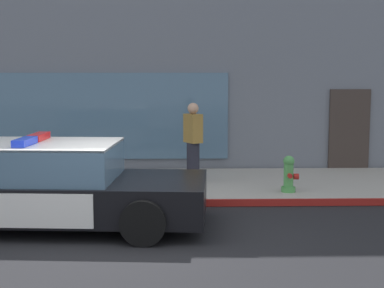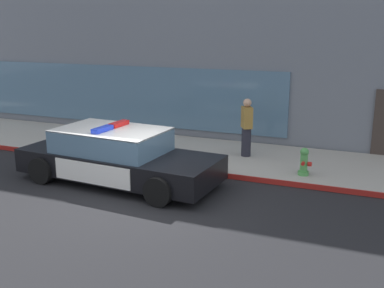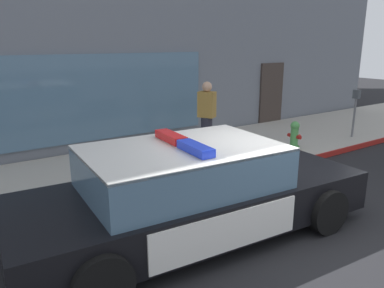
# 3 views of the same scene
# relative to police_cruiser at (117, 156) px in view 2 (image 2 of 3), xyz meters

# --- Properties ---
(ground) EXTENTS (48.00, 48.00, 0.00)m
(ground) POSITION_rel_police_cruiser_xyz_m (1.30, -0.62, -0.68)
(ground) COLOR black
(sidewalk) EXTENTS (48.00, 3.40, 0.15)m
(sidewalk) POSITION_rel_police_cruiser_xyz_m (1.30, 3.00, -0.61)
(sidewalk) COLOR #A39E93
(sidewalk) RESTS_ON ground
(curb_red_paint) EXTENTS (28.80, 0.04, 0.14)m
(curb_red_paint) POSITION_rel_police_cruiser_xyz_m (1.30, 1.28, -0.61)
(curb_red_paint) COLOR maroon
(curb_red_paint) RESTS_ON ground
(storefront_building) EXTENTS (25.10, 9.90, 9.51)m
(storefront_building) POSITION_rel_police_cruiser_xyz_m (-1.09, 9.65, 4.07)
(storefront_building) COLOR slate
(storefront_building) RESTS_ON ground
(police_cruiser) EXTENTS (5.30, 2.45, 1.49)m
(police_cruiser) POSITION_rel_police_cruiser_xyz_m (0.00, 0.00, 0.00)
(police_cruiser) COLOR black
(police_cruiser) RESTS_ON ground
(fire_hydrant) EXTENTS (0.34, 0.39, 0.73)m
(fire_hydrant) POSITION_rel_police_cruiser_xyz_m (4.41, 1.89, -0.18)
(fire_hydrant) COLOR #4C994C
(fire_hydrant) RESTS_ON sidewalk
(pedestrian_on_sidewalk) EXTENTS (0.43, 0.48, 1.71)m
(pedestrian_on_sidewalk) POSITION_rel_police_cruiser_xyz_m (2.54, 3.06, 0.33)
(pedestrian_on_sidewalk) COLOR #23232D
(pedestrian_on_sidewalk) RESTS_ON sidewalk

